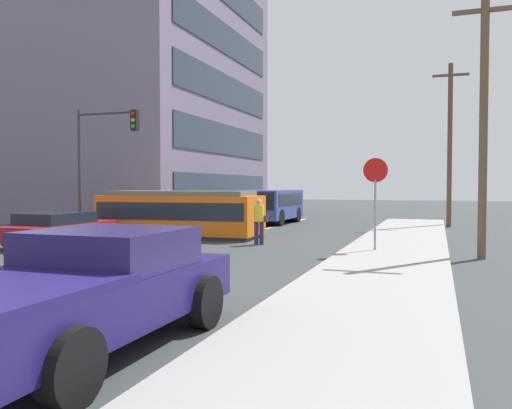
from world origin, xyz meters
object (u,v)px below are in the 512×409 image
(utility_pole_mid, at_px, (450,142))
(parked_sedan_mid, at_px, (58,228))
(pedestrian_crossing, at_px, (259,219))
(parked_sedan_far, at_px, (166,216))
(utility_pole_near, at_px, (484,119))
(city_bus, at_px, (270,204))
(pickup_truck_parked, at_px, (87,289))
(traffic_light_mast, at_px, (101,148))
(stop_sign, at_px, (375,184))
(streetcar_tram, at_px, (181,213))

(utility_pole_mid, bearing_deg, parked_sedan_mid, -135.32)
(pedestrian_crossing, xyz_separation_m, parked_sedan_far, (-6.98, 5.60, -0.32))
(pedestrian_crossing, xyz_separation_m, utility_pole_near, (7.37, -1.36, 3.14))
(city_bus, relative_size, parked_sedan_far, 1.16)
(pickup_truck_parked, height_order, traffic_light_mast, traffic_light_mast)
(pickup_truck_parked, distance_m, utility_pole_mid, 23.85)
(pickup_truck_parked, height_order, stop_sign, stop_sign)
(traffic_light_mast, bearing_deg, parked_sedan_far, 89.37)
(traffic_light_mast, height_order, utility_pole_near, utility_pole_near)
(stop_sign, xyz_separation_m, traffic_light_mast, (-11.33, 1.65, 1.53))
(traffic_light_mast, distance_m, utility_pole_near, 14.51)
(city_bus, distance_m, pedestrian_crossing, 10.70)
(pedestrian_crossing, height_order, utility_pole_near, utility_pole_near)
(parked_sedan_far, distance_m, traffic_light_mast, 6.10)
(stop_sign, bearing_deg, traffic_light_mast, 171.70)
(streetcar_tram, height_order, pedestrian_crossing, streetcar_tram)
(city_bus, bearing_deg, parked_sedan_far, -130.89)
(streetcar_tram, relative_size, utility_pole_near, 0.87)
(pedestrian_crossing, distance_m, traffic_light_mast, 7.57)
(pedestrian_crossing, relative_size, stop_sign, 0.58)
(city_bus, height_order, utility_pole_mid, utility_pole_mid)
(pedestrian_crossing, xyz_separation_m, pickup_truck_parked, (1.82, -12.22, -0.15))
(city_bus, bearing_deg, utility_pole_near, -48.59)
(utility_pole_near, bearing_deg, parked_sedan_far, 154.11)
(stop_sign, bearing_deg, pickup_truck_parked, -102.76)
(city_bus, height_order, parked_sedan_far, city_bus)
(pickup_truck_parked, relative_size, stop_sign, 1.74)
(pickup_truck_parked, distance_m, stop_sign, 11.28)
(parked_sedan_far, bearing_deg, streetcar_tram, -53.68)
(pedestrian_crossing, xyz_separation_m, stop_sign, (4.29, -1.30, 1.25))
(city_bus, xyz_separation_m, pickup_truck_parked, (4.73, -22.52, -0.28))
(stop_sign, distance_m, utility_pole_mid, 12.57)
(parked_sedan_far, relative_size, traffic_light_mast, 0.85)
(parked_sedan_mid, bearing_deg, parked_sedan_far, 90.97)
(utility_pole_mid, bearing_deg, city_bus, -176.74)
(pickup_truck_parked, bearing_deg, city_bus, 101.86)
(parked_sedan_mid, relative_size, stop_sign, 1.57)
(traffic_light_mast, distance_m, utility_pole_mid, 17.29)
(parked_sedan_mid, xyz_separation_m, utility_pole_mid, (13.53, 13.38, 3.78))
(stop_sign, height_order, utility_pole_near, utility_pole_near)
(city_bus, relative_size, utility_pole_near, 0.67)
(pedestrian_crossing, height_order, parked_sedan_far, pedestrian_crossing)
(pickup_truck_parked, height_order, parked_sedan_far, pickup_truck_parked)
(pedestrian_crossing, bearing_deg, parked_sedan_far, 141.23)
(streetcar_tram, height_order, stop_sign, stop_sign)
(streetcar_tram, distance_m, pedestrian_crossing, 4.38)
(parked_sedan_mid, distance_m, utility_pole_mid, 19.39)
(streetcar_tram, xyz_separation_m, parked_sedan_far, (-2.91, 3.96, -0.38))
(streetcar_tram, xyz_separation_m, utility_pole_mid, (10.75, 9.20, 3.40))
(streetcar_tram, bearing_deg, stop_sign, -19.38)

